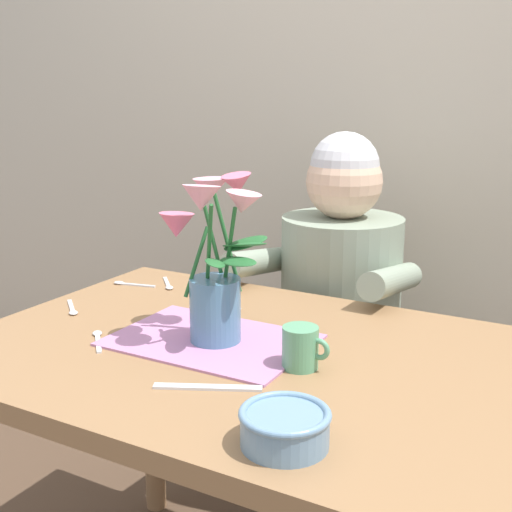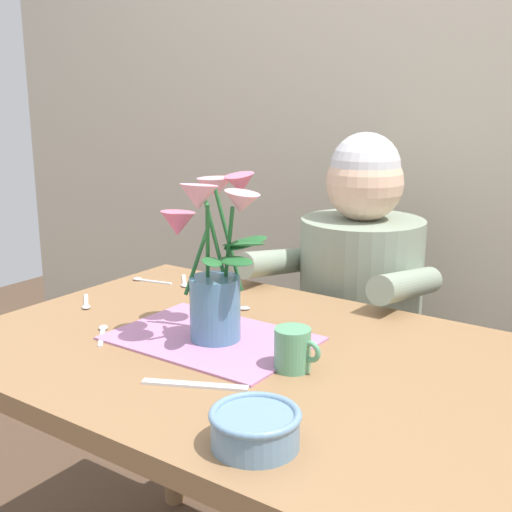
{
  "view_description": "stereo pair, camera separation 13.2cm",
  "coord_description": "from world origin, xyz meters",
  "px_view_note": "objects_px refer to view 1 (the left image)",
  "views": [
    {
      "loc": [
        0.59,
        -1.07,
        1.24
      ],
      "look_at": [
        -0.03,
        0.05,
        0.92
      ],
      "focal_mm": 46.4,
      "sensor_mm": 36.0,
      "label": 1
    },
    {
      "loc": [
        0.71,
        -1.0,
        1.24
      ],
      "look_at": [
        -0.03,
        0.05,
        0.92
      ],
      "focal_mm": 46.4,
      "sensor_mm": 36.0,
      "label": 2
    }
  ],
  "objects_px": {
    "flower_vase": "(215,263)",
    "coffee_cup": "(301,348)",
    "seated_person": "(339,332)",
    "dinner_knife": "(208,387)",
    "ceramic_bowl": "(285,426)"
  },
  "relations": [
    {
      "from": "flower_vase",
      "to": "coffee_cup",
      "type": "height_order",
      "value": "flower_vase"
    },
    {
      "from": "flower_vase",
      "to": "seated_person",
      "type": "bearing_deg",
      "value": 87.28
    },
    {
      "from": "dinner_knife",
      "to": "coffee_cup",
      "type": "bearing_deg",
      "value": 31.44
    },
    {
      "from": "seated_person",
      "to": "dinner_knife",
      "type": "xyz_separation_m",
      "value": [
        0.08,
        -0.81,
        0.18
      ]
    },
    {
      "from": "coffee_cup",
      "to": "flower_vase",
      "type": "bearing_deg",
      "value": 170.02
    },
    {
      "from": "flower_vase",
      "to": "ceramic_bowl",
      "type": "bearing_deg",
      "value": -44.13
    },
    {
      "from": "flower_vase",
      "to": "dinner_knife",
      "type": "bearing_deg",
      "value": -61.34
    },
    {
      "from": "dinner_knife",
      "to": "coffee_cup",
      "type": "xyz_separation_m",
      "value": [
        0.1,
        0.16,
        0.04
      ]
    },
    {
      "from": "seated_person",
      "to": "ceramic_bowl",
      "type": "bearing_deg",
      "value": -74.02
    },
    {
      "from": "flower_vase",
      "to": "dinner_knife",
      "type": "distance_m",
      "value": 0.28
    },
    {
      "from": "flower_vase",
      "to": "dinner_knife",
      "type": "xyz_separation_m",
      "value": [
        0.11,
        -0.2,
        -0.16
      ]
    },
    {
      "from": "seated_person",
      "to": "ceramic_bowl",
      "type": "xyz_separation_m",
      "value": [
        0.28,
        -0.91,
        0.21
      ]
    },
    {
      "from": "coffee_cup",
      "to": "ceramic_bowl",
      "type": "bearing_deg",
      "value": -69.52
    },
    {
      "from": "ceramic_bowl",
      "to": "coffee_cup",
      "type": "xyz_separation_m",
      "value": [
        -0.1,
        0.26,
        0.01
      ]
    },
    {
      "from": "dinner_knife",
      "to": "coffee_cup",
      "type": "distance_m",
      "value": 0.19
    }
  ]
}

